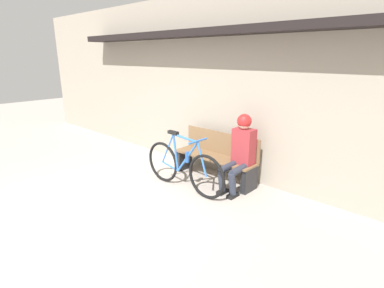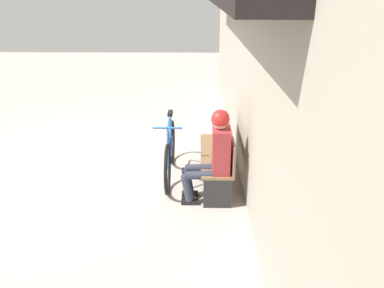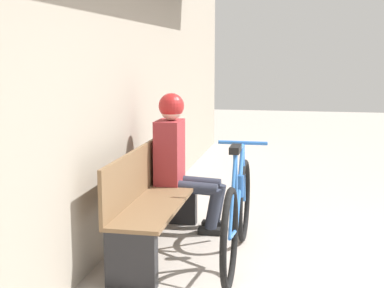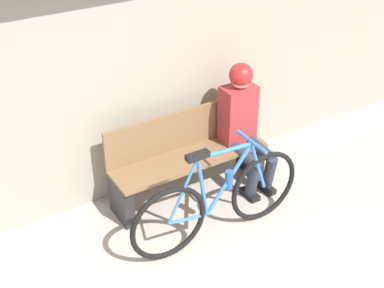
% 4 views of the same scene
% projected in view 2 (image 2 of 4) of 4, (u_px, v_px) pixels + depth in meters
% --- Properties ---
extents(ground_plane, '(24.00, 24.00, 0.00)m').
position_uv_depth(ground_plane, '(78.00, 163.00, 6.08)').
color(ground_plane, '#ADA399').
extents(storefront_wall, '(12.00, 0.56, 3.20)m').
position_uv_depth(storefront_wall, '(245.00, 60.00, 5.41)').
color(storefront_wall, '#9E9384').
rests_on(storefront_wall, ground_plane).
extents(park_bench_near, '(1.56, 0.42, 0.83)m').
position_uv_depth(park_bench_near, '(219.00, 156.00, 5.39)').
color(park_bench_near, brown).
rests_on(park_bench_near, ground_plane).
extents(bicycle, '(1.69, 0.40, 0.95)m').
position_uv_depth(bicycle, '(170.00, 153.00, 5.50)').
color(bicycle, black).
rests_on(bicycle, ground_plane).
extents(person_seated, '(0.34, 0.62, 1.25)m').
position_uv_depth(person_seated, '(214.00, 151.00, 4.74)').
color(person_seated, '#2D3342').
rests_on(person_seated, ground_plane).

